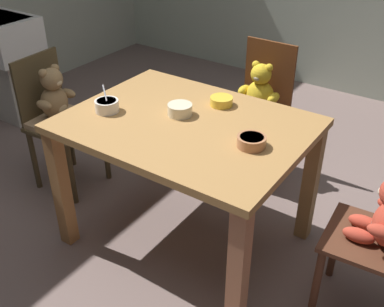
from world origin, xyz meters
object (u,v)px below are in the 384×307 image
Objects in this scene: porridge_bowl_white_near_left at (107,105)px; sink_basin at (6,55)px; porridge_bowl_cream_center at (180,109)px; teddy_chair_near_left at (58,110)px; dining_table at (186,143)px; teddy_chair_far_center at (259,100)px; porridge_bowl_yellow_far_center at (221,101)px; porridge_bowl_terracotta_near_right at (252,141)px.

sink_basin is (-1.65, 0.56, -0.22)m from porridge_bowl_white_near_left.
sink_basin reaches higher than porridge_bowl_cream_center.
porridge_bowl_white_near_left is at bearing -18.86° from sink_basin.
porridge_bowl_cream_center is at bearing -11.02° from sink_basin.
teddy_chair_near_left is 1.14m from sink_basin.
dining_table is at bearing -4.00° from teddy_chair_near_left.
teddy_chair_far_center is at bearing 37.91° from teddy_chair_near_left.
teddy_chair_near_left is at bearing 178.97° from dining_table.
teddy_chair_far_center is at bearing 69.06° from porridge_bowl_white_near_left.
porridge_bowl_terracotta_near_right is at bearing -41.02° from porridge_bowl_yellow_far_center.
dining_table is 1.37× the size of teddy_chair_near_left.
dining_table is 0.41m from porridge_bowl_terracotta_near_right.
porridge_bowl_terracotta_near_right is at bearing 25.29° from teddy_chair_far_center.
teddy_chair_far_center reaches higher than dining_table.
porridge_bowl_white_near_left reaches higher than porridge_bowl_cream_center.
teddy_chair_near_left is 0.96m from porridge_bowl_cream_center.
dining_table is 1.33× the size of teddy_chair_far_center.
sink_basin is at bearing -77.12° from teddy_chair_far_center.
porridge_bowl_cream_center is at bearing -2.23° from teddy_chair_far_center.
porridge_bowl_terracotta_near_right is (1.37, -0.05, 0.25)m from teddy_chair_near_left.
teddy_chair_far_center reaches higher than porridge_bowl_yellow_far_center.
teddy_chair_far_center is 1.04× the size of sink_basin.
teddy_chair_far_center is (0.97, 0.84, 0.00)m from teddy_chair_near_left.
sink_basin is at bearing 161.14° from porridge_bowl_white_near_left.
dining_table is 0.86m from teddy_chair_far_center.
sink_basin is (-2.05, 0.43, -0.07)m from dining_table.
sink_basin is at bearing 169.28° from porridge_bowl_terracotta_near_right.
sink_basin is (-2.03, -0.43, 0.03)m from teddy_chair_far_center.
teddy_chair_near_left is 6.90× the size of porridge_bowl_cream_center.
dining_table is 0.45m from porridge_bowl_white_near_left.
dining_table is 1.38× the size of sink_basin.
porridge_bowl_white_near_left is at bearing -161.55° from dining_table.
porridge_bowl_cream_center is (0.92, 0.03, 0.25)m from teddy_chair_near_left.
porridge_bowl_white_near_left is at bearing -17.42° from teddy_chair_near_left.
porridge_bowl_white_near_left reaches higher than porridge_bowl_yellow_far_center.
teddy_chair_far_center is at bearing 86.78° from porridge_bowl_cream_center.
dining_table is 9.83× the size of porridge_bowl_yellow_far_center.
porridge_bowl_terracotta_near_right is at bearing -4.61° from dining_table.
teddy_chair_far_center reaches higher than porridge_bowl_white_near_left.
teddy_chair_near_left reaches higher than porridge_bowl_yellow_far_center.
porridge_bowl_terracotta_near_right is 0.15× the size of sink_basin.
porridge_bowl_white_near_left is 0.59m from porridge_bowl_yellow_far_center.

